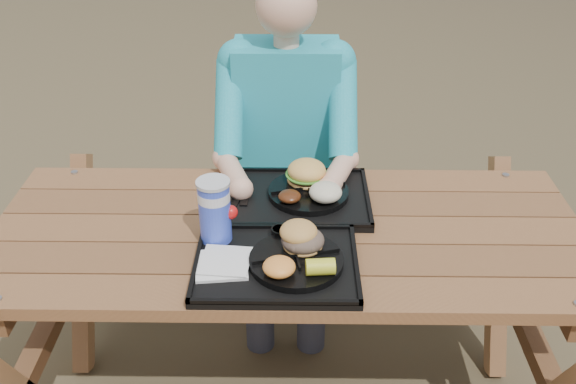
{
  "coord_description": "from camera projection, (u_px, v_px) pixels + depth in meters",
  "views": [
    {
      "loc": [
        0.02,
        -1.6,
        1.85
      ],
      "look_at": [
        0.0,
        0.0,
        0.88
      ],
      "focal_mm": 40.0,
      "sensor_mm": 36.0,
      "label": 1
    }
  ],
  "objects": [
    {
      "name": "plate_near",
      "position": [
        296.0,
        261.0,
        1.75
      ],
      "size": [
        0.26,
        0.26,
        0.02
      ],
      "primitive_type": "cylinder",
      "color": "black",
      "rests_on": "tray_near"
    },
    {
      "name": "tray_far",
      "position": [
        299.0,
        199.0,
        2.07
      ],
      "size": [
        0.45,
        0.35,
        0.02
      ],
      "primitive_type": "cube",
      "color": "black",
      "rests_on": "picnic_table"
    },
    {
      "name": "condiment_bbq",
      "position": [
        280.0,
        233.0,
        1.86
      ],
      "size": [
        0.05,
        0.05,
        0.03
      ],
      "primitive_type": "cylinder",
      "color": "black",
      "rests_on": "tray_near"
    },
    {
      "name": "tray_near",
      "position": [
        276.0,
        265.0,
        1.77
      ],
      "size": [
        0.45,
        0.35,
        0.02
      ],
      "primitive_type": "cube",
      "color": "black",
      "rests_on": "picnic_table"
    },
    {
      "name": "cutlery_far",
      "position": [
        246.0,
        194.0,
        2.07
      ],
      "size": [
        0.03,
        0.14,
        0.01
      ],
      "primitive_type": "cube",
      "rotation": [
        0.0,
        0.0,
        -0.04
      ],
      "color": "black",
      "rests_on": "tray_far"
    },
    {
      "name": "mac_cheese",
      "position": [
        279.0,
        267.0,
        1.68
      ],
      "size": [
        0.09,
        0.09,
        0.04
      ],
      "primitive_type": "ellipsoid",
      "color": "#FFA443",
      "rests_on": "plate_near"
    },
    {
      "name": "condiment_mustard",
      "position": [
        296.0,
        230.0,
        1.87
      ],
      "size": [
        0.05,
        0.05,
        0.03
      ],
      "primitive_type": "cylinder",
      "color": "gold",
      "rests_on": "tray_near"
    },
    {
      "name": "picnic_table",
      "position": [
        288.0,
        322.0,
        2.13
      ],
      "size": [
        1.8,
        1.49,
        0.75
      ],
      "primitive_type": null,
      "color": "#999999",
      "rests_on": "ground"
    },
    {
      "name": "napkin_stack",
      "position": [
        222.0,
        264.0,
        1.75
      ],
      "size": [
        0.15,
        0.15,
        0.02
      ],
      "primitive_type": "cube",
      "rotation": [
        0.0,
        0.0,
        0.11
      ],
      "color": "white",
      "rests_on": "tray_near"
    },
    {
      "name": "plate_far",
      "position": [
        308.0,
        192.0,
        2.06
      ],
      "size": [
        0.26,
        0.26,
        0.02
      ],
      "primitive_type": "cylinder",
      "color": "black",
      "rests_on": "tray_far"
    },
    {
      "name": "diner",
      "position": [
        287.0,
        168.0,
        2.49
      ],
      "size": [
        0.48,
        0.84,
        1.28
      ],
      "primitive_type": null,
      "color": "#1BBABE",
      "rests_on": "ground"
    },
    {
      "name": "burger",
      "position": [
        307.0,
        166.0,
        2.08
      ],
      "size": [
        0.13,
        0.13,
        0.11
      ],
      "primitive_type": null,
      "color": "#EBAE53",
      "rests_on": "plate_far"
    },
    {
      "name": "corn_cob",
      "position": [
        320.0,
        267.0,
        1.68
      ],
      "size": [
        0.08,
        0.08,
        0.04
      ],
      "primitive_type": null,
      "rotation": [
        0.0,
        0.0,
        0.08
      ],
      "color": "yellow",
      "rests_on": "plate_near"
    },
    {
      "name": "soda_cup",
      "position": [
        215.0,
        212.0,
        1.81
      ],
      "size": [
        0.09,
        0.09,
        0.18
      ],
      "primitive_type": "cylinder",
      "color": "blue",
      "rests_on": "tray_near"
    },
    {
      "name": "potato_salad",
      "position": [
        325.0,
        192.0,
        1.99
      ],
      "size": [
        0.1,
        0.1,
        0.06
      ],
      "primitive_type": "ellipsoid",
      "color": "beige",
      "rests_on": "plate_far"
    },
    {
      "name": "baked_beans",
      "position": [
        290.0,
        196.0,
        1.99
      ],
      "size": [
        0.07,
        0.07,
        0.03
      ],
      "primitive_type": "ellipsoid",
      "color": "#4B220F",
      "rests_on": "plate_far"
    },
    {
      "name": "sandwich",
      "position": [
        303.0,
        230.0,
        1.76
      ],
      "size": [
        0.11,
        0.11,
        0.12
      ],
      "primitive_type": null,
      "color": "#CE9348",
      "rests_on": "plate_near"
    }
  ]
}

